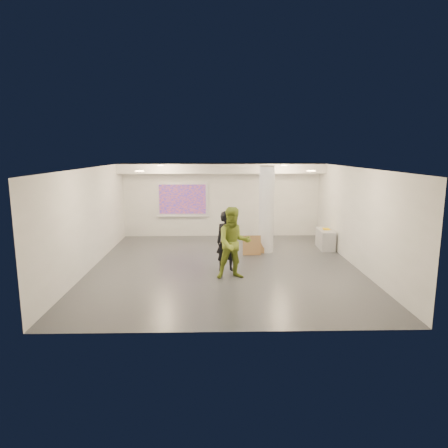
{
  "coord_description": "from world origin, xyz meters",
  "views": [
    {
      "loc": [
        -0.29,
        -11.79,
        3.48
      ],
      "look_at": [
        0.0,
        0.4,
        1.25
      ],
      "focal_mm": 32.0,
      "sensor_mm": 36.0,
      "label": 1
    }
  ],
  "objects_px": {
    "column": "(266,209)",
    "projection_screen": "(183,200)",
    "man": "(234,243)",
    "credenza": "(325,239)",
    "woman": "(227,241)"
  },
  "relations": [
    {
      "from": "column",
      "to": "man",
      "type": "relative_size",
      "value": 1.51
    },
    {
      "from": "woman",
      "to": "credenza",
      "type": "bearing_deg",
      "value": 17.69
    },
    {
      "from": "projection_screen",
      "to": "man",
      "type": "distance_m",
      "value": 5.91
    },
    {
      "from": "column",
      "to": "credenza",
      "type": "distance_m",
      "value": 2.54
    },
    {
      "from": "column",
      "to": "projection_screen",
      "type": "distance_m",
      "value": 4.08
    },
    {
      "from": "credenza",
      "to": "man",
      "type": "height_order",
      "value": "man"
    },
    {
      "from": "column",
      "to": "projection_screen",
      "type": "relative_size",
      "value": 1.43
    },
    {
      "from": "credenza",
      "to": "woman",
      "type": "height_order",
      "value": "woman"
    },
    {
      "from": "column",
      "to": "man",
      "type": "distance_m",
      "value": 3.24
    },
    {
      "from": "credenza",
      "to": "woman",
      "type": "relative_size",
      "value": 0.66
    },
    {
      "from": "column",
      "to": "projection_screen",
      "type": "xyz_separation_m",
      "value": [
        -3.1,
        2.65,
        0.03
      ]
    },
    {
      "from": "column",
      "to": "credenza",
      "type": "relative_size",
      "value": 2.57
    },
    {
      "from": "column",
      "to": "credenza",
      "type": "height_order",
      "value": "column"
    },
    {
      "from": "projection_screen",
      "to": "man",
      "type": "bearing_deg",
      "value": -71.85
    },
    {
      "from": "woman",
      "to": "man",
      "type": "distance_m",
      "value": 0.74
    }
  ]
}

